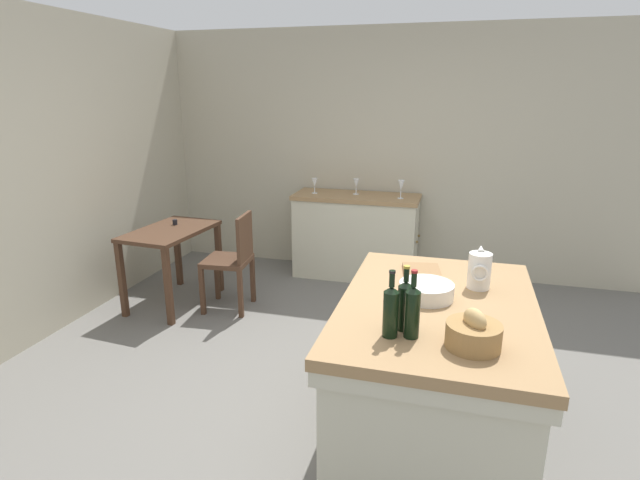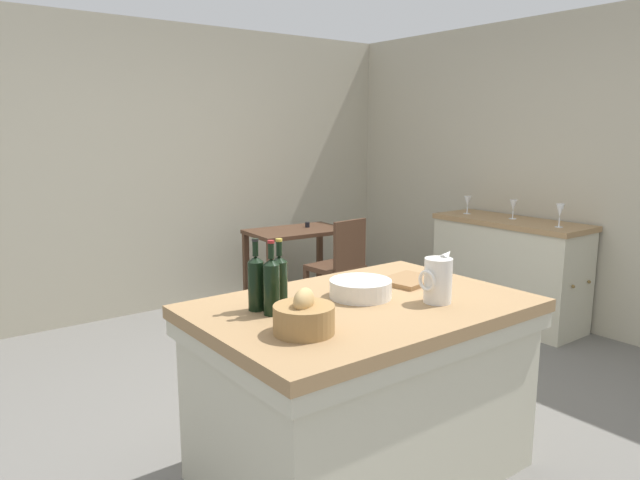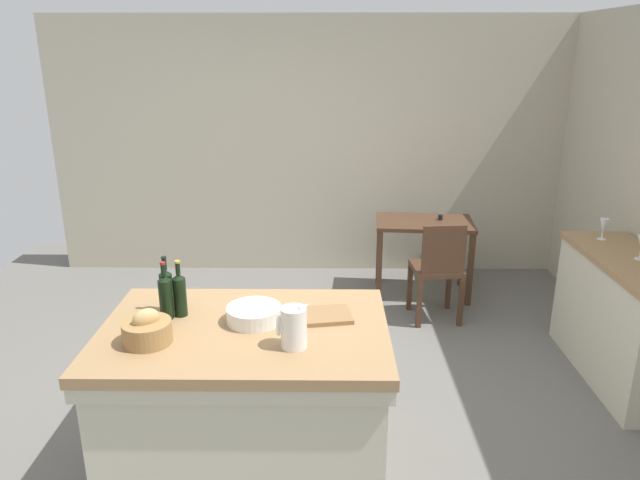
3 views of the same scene
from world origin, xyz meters
TOP-DOWN VIEW (x-y plane):
  - ground_plane at (0.00, 0.00)m, footprint 6.76×6.76m
  - wall_back at (0.00, 2.60)m, footprint 5.32×0.12m
  - wall_right at (2.60, 0.00)m, footprint 0.12×5.20m
  - island_table at (-0.29, -0.60)m, footprint 1.53×1.04m
  - side_cabinet at (2.26, 0.37)m, footprint 0.52×1.34m
  - writing_desk at (1.07, 1.88)m, footprint 0.94×0.63m
  - wooden_chair at (1.10, 1.28)m, footprint 0.43×0.43m
  - pitcher at (-0.02, -0.81)m, footprint 0.17×0.13m
  - wash_bowl at (-0.25, -0.53)m, footprint 0.30×0.30m
  - bread_basket at (-0.75, -0.77)m, footprint 0.25×0.25m
  - cutting_board at (0.14, -0.48)m, footprint 0.31×0.27m
  - wine_bottle_dark at (-0.66, -0.46)m, footprint 0.07×0.07m
  - wine_bottle_amber at (-0.75, -0.40)m, footprint 0.07×0.07m
  - wine_bottle_green at (-0.73, -0.50)m, footprint 0.07×0.07m
  - wine_glass_far_left at (2.21, -0.09)m, footprint 0.07×0.07m
  - wine_glass_left at (2.29, 0.39)m, footprint 0.07×0.07m
  - wine_glass_middle at (2.23, 0.83)m, footprint 0.07×0.07m

SIDE VIEW (x-z plane):
  - ground_plane at x=0.00m, z-range 0.00..0.00m
  - side_cabinet at x=2.26m, z-range 0.00..0.90m
  - island_table at x=-0.29m, z-range 0.03..0.90m
  - wooden_chair at x=1.10m, z-range 0.04..0.95m
  - writing_desk at x=1.07m, z-range 0.22..1.01m
  - cutting_board at x=0.14m, z-range 0.87..0.89m
  - wash_bowl at x=-0.25m, z-range 0.87..0.95m
  - bread_basket at x=-0.75m, z-range 0.84..1.03m
  - pitcher at x=-0.02m, z-range 0.85..1.10m
  - wine_bottle_dark at x=-0.66m, z-range 0.84..1.16m
  - wine_bottle_amber at x=-0.75m, z-range 0.84..1.16m
  - wine_bottle_green at x=-0.73m, z-range 0.84..1.17m
  - wine_glass_middle at x=2.23m, z-range 0.93..1.09m
  - wine_glass_left at x=2.29m, z-range 0.93..1.10m
  - wine_glass_far_left at x=2.21m, z-range 0.94..1.12m
  - wall_back at x=0.00m, z-range 0.00..2.60m
  - wall_right at x=2.60m, z-range 0.00..2.60m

